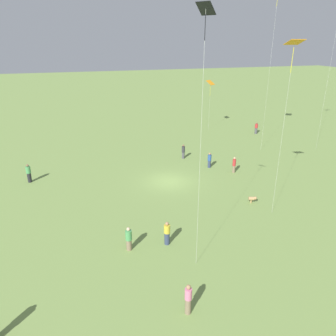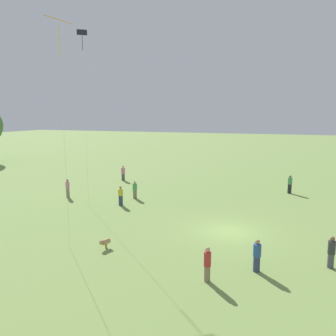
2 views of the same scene
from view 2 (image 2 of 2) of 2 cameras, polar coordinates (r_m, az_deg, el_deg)
The scene contains 12 objects.
ground_plane at distance 23.03m, azimuth 10.50°, elevation -10.78°, with size 240.00×240.00×0.00m, color #7A994C.
person_0 at distance 28.93m, azimuth -8.25°, elevation -4.84°, with size 0.57×0.57×1.71m.
person_1 at distance 16.19m, azimuth 6.86°, elevation -16.28°, with size 0.46×0.46×1.72m.
person_2 at distance 19.30m, azimuth 26.56°, elevation -12.98°, with size 0.39×0.39×1.69m.
person_3 at distance 32.79m, azimuth -17.08°, elevation -3.39°, with size 0.42×0.42×1.78m.
person_4 at distance 17.59m, azimuth 15.23°, elevation -14.52°, with size 0.49×0.49×1.69m.
person_6 at distance 31.12m, azimuth -5.79°, elevation -3.80°, with size 0.60×0.60×1.69m.
person_7 at distance 35.13m, azimuth 20.45°, elevation -2.71°, with size 0.48×0.48×1.85m.
person_9 at distance 39.76m, azimuth -7.82°, elevation -0.90°, with size 0.53×0.53×1.82m.
kite_1 at distance 29.01m, azimuth -14.70°, elevation 20.28°, with size 0.96×1.01×14.65m.
kite_4 at distance 19.94m, azimuth -18.50°, elevation 22.03°, with size 1.21×1.17×13.03m.
dog_0 at distance 20.15m, azimuth -10.99°, elevation -12.56°, with size 0.72×0.48×0.59m.
Camera 2 is at (-21.39, -3.40, 7.82)m, focal length 35.00 mm.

